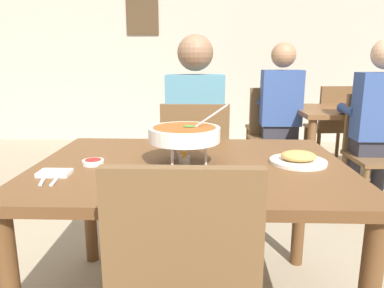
{
  "coord_description": "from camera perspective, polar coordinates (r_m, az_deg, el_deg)",
  "views": [
    {
      "loc": [
        0.05,
        -1.5,
        1.16
      ],
      "look_at": [
        0.0,
        0.15,
        0.77
      ],
      "focal_mm": 33.99,
      "sensor_mm": 36.0,
      "label": 1
    }
  ],
  "objects": [
    {
      "name": "cafe_rear_partition",
      "position": [
        5.28,
        1.31,
        16.77
      ],
      "size": [
        10.0,
        0.1,
        3.0
      ],
      "primitive_type": "cube",
      "color": "#BCB2A3",
      "rests_on": "ground_plane"
    },
    {
      "name": "picture_frame_hung",
      "position": [
        5.31,
        -7.79,
        19.69
      ],
      "size": [
        0.44,
        0.03,
        0.56
      ],
      "primitive_type": "cube",
      "color": "#4C3823"
    },
    {
      "name": "dining_table_main",
      "position": [
        1.59,
        -0.17,
        -6.31
      ],
      "size": [
        1.32,
        0.98,
        0.72
      ],
      "color": "brown",
      "rests_on": "ground_plane"
    },
    {
      "name": "chair_diner_main",
      "position": [
        2.37,
        0.49,
        -2.82
      ],
      "size": [
        0.44,
        0.44,
        0.9
      ],
      "color": "brown",
      "rests_on": "ground_plane"
    },
    {
      "name": "diner_main",
      "position": [
        2.35,
        0.52,
        2.95
      ],
      "size": [
        0.4,
        0.45,
        1.31
      ],
      "color": "#2D2D38",
      "rests_on": "ground_plane"
    },
    {
      "name": "curry_bowl",
      "position": [
        1.51,
        -1.21,
        1.5
      ],
      "size": [
        0.33,
        0.3,
        0.26
      ],
      "color": "silver",
      "rests_on": "dining_table_main"
    },
    {
      "name": "rice_plate",
      "position": [
        1.24,
        2.12,
        -6.42
      ],
      "size": [
        0.24,
        0.24,
        0.06
      ],
      "color": "white",
      "rests_on": "dining_table_main"
    },
    {
      "name": "appetizer_plate",
      "position": [
        1.62,
        16.34,
        -2.25
      ],
      "size": [
        0.24,
        0.24,
        0.06
      ],
      "color": "white",
      "rests_on": "dining_table_main"
    },
    {
      "name": "sauce_dish",
      "position": [
        1.59,
        -15.25,
        -2.74
      ],
      "size": [
        0.09,
        0.09,
        0.02
      ],
      "color": "white",
      "rests_on": "dining_table_main"
    },
    {
      "name": "napkin_folded",
      "position": [
        1.5,
        -20.75,
        -4.27
      ],
      "size": [
        0.12,
        0.08,
        0.02
      ],
      "primitive_type": "cube",
      "rotation": [
        0.0,
        0.0,
        0.01
      ],
      "color": "white",
      "rests_on": "dining_table_main"
    },
    {
      "name": "fork_utensil",
      "position": [
        1.46,
        -22.2,
        -4.96
      ],
      "size": [
        0.06,
        0.17,
        0.01
      ],
      "primitive_type": "cube",
      "rotation": [
        0.0,
        0.0,
        0.26
      ],
      "color": "silver",
      "rests_on": "dining_table_main"
    },
    {
      "name": "spoon_utensil",
      "position": [
        1.44,
        -20.38,
        -5.04
      ],
      "size": [
        0.03,
        0.17,
        0.01
      ],
      "primitive_type": "cube",
      "rotation": [
        0.0,
        0.0,
        0.13
      ],
      "color": "silver",
      "rests_on": "dining_table_main"
    },
    {
      "name": "dining_table_far",
      "position": [
        3.63,
        23.54,
        3.09
      ],
      "size": [
        1.0,
        0.8,
        0.72
      ],
      "color": "brown",
      "rests_on": "ground_plane"
    },
    {
      "name": "chair_bg_left",
      "position": [
        3.5,
        12.58,
        2.08
      ],
      "size": [
        0.45,
        0.45,
        0.9
      ],
      "color": "brown",
      "rests_on": "ground_plane"
    },
    {
      "name": "chair_bg_right",
      "position": [
        3.14,
        26.91,
        -0.28
      ],
      "size": [
        0.45,
        0.45,
        0.9
      ],
      "color": "brown",
      "rests_on": "ground_plane"
    },
    {
      "name": "chair_bg_corner",
      "position": [
        4.13,
        21.39,
        3.14
      ],
      "size": [
        0.47,
        0.47,
        0.9
      ],
      "color": "brown",
      "rests_on": "ground_plane"
    },
    {
      "name": "chair_bg_window",
      "position": [
        4.0,
        13.44,
        3.38
      ],
      "size": [
        0.49,
        0.49,
        0.9
      ],
      "color": "brown",
      "rests_on": "ground_plane"
    },
    {
      "name": "patron_bg_left",
      "position": [
        3.48,
        13.63,
        5.89
      ],
      "size": [
        0.4,
        0.45,
        1.31
      ],
      "color": "#2D2D38",
      "rests_on": "ground_plane"
    },
    {
      "name": "patron_bg_right",
      "position": [
        3.09,
        27.05,
        3.96
      ],
      "size": [
        0.4,
        0.45,
        1.31
      ],
      "color": "#2D2D38",
      "rests_on": "ground_plane"
    }
  ]
}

